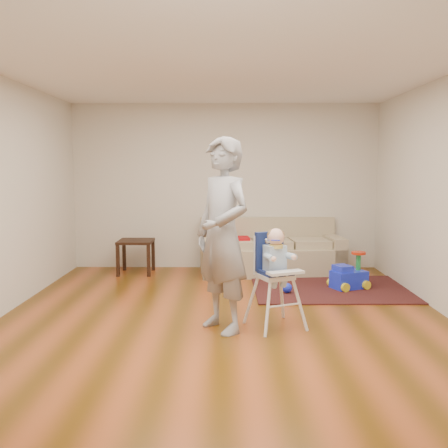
{
  "coord_description": "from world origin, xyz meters",
  "views": [
    {
      "loc": [
        0.05,
        -5.49,
        1.68
      ],
      "look_at": [
        0.0,
        0.4,
        1.0
      ],
      "focal_mm": 40.0,
      "sensor_mm": 36.0,
      "label": 1
    }
  ],
  "objects_px": {
    "side_table": "(136,257)",
    "adult": "(223,235)",
    "toy_ball": "(287,288)",
    "high_chair": "(275,280)",
    "sofa": "(271,246)",
    "ride_on_toy": "(349,270)"
  },
  "relations": [
    {
      "from": "toy_ball",
      "to": "adult",
      "type": "bearing_deg",
      "value": -119.78
    },
    {
      "from": "toy_ball",
      "to": "adult",
      "type": "height_order",
      "value": "adult"
    },
    {
      "from": "side_table",
      "to": "adult",
      "type": "distance_m",
      "value": 3.16
    },
    {
      "from": "side_table",
      "to": "ride_on_toy",
      "type": "bearing_deg",
      "value": -17.88
    },
    {
      "from": "ride_on_toy",
      "to": "adult",
      "type": "distance_m",
      "value": 2.55
    },
    {
      "from": "side_table",
      "to": "toy_ball",
      "type": "distance_m",
      "value": 2.58
    },
    {
      "from": "adult",
      "to": "high_chair",
      "type": "bearing_deg",
      "value": 61.32
    },
    {
      "from": "sofa",
      "to": "adult",
      "type": "xyz_separation_m",
      "value": [
        -0.73,
        -2.79,
        0.56
      ]
    },
    {
      "from": "toy_ball",
      "to": "high_chair",
      "type": "xyz_separation_m",
      "value": [
        -0.29,
        -1.36,
        0.42
      ]
    },
    {
      "from": "ride_on_toy",
      "to": "adult",
      "type": "height_order",
      "value": "adult"
    },
    {
      "from": "side_table",
      "to": "toy_ball",
      "type": "xyz_separation_m",
      "value": [
        2.23,
        -1.28,
        -0.18
      ]
    },
    {
      "from": "side_table",
      "to": "toy_ball",
      "type": "bearing_deg",
      "value": -29.79
    },
    {
      "from": "toy_ball",
      "to": "ride_on_toy",
      "type": "bearing_deg",
      "value": 17.26
    },
    {
      "from": "ride_on_toy",
      "to": "adult",
      "type": "relative_size",
      "value": 0.25
    },
    {
      "from": "sofa",
      "to": "side_table",
      "type": "relative_size",
      "value": 4.28
    },
    {
      "from": "side_table",
      "to": "high_chair",
      "type": "xyz_separation_m",
      "value": [
        1.94,
        -2.64,
        0.24
      ]
    },
    {
      "from": "ride_on_toy",
      "to": "high_chair",
      "type": "relative_size",
      "value": 0.47
    },
    {
      "from": "sofa",
      "to": "high_chair",
      "type": "distance_m",
      "value": 2.7
    },
    {
      "from": "ride_on_toy",
      "to": "high_chair",
      "type": "xyz_separation_m",
      "value": [
        -1.17,
        -1.64,
        0.24
      ]
    },
    {
      "from": "high_chair",
      "to": "sofa",
      "type": "bearing_deg",
      "value": 62.43
    },
    {
      "from": "side_table",
      "to": "adult",
      "type": "height_order",
      "value": "adult"
    },
    {
      "from": "side_table",
      "to": "adult",
      "type": "xyz_separation_m",
      "value": [
        1.4,
        -2.74,
        0.72
      ]
    }
  ]
}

